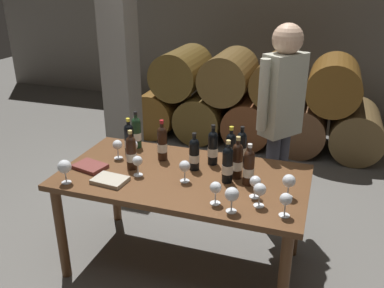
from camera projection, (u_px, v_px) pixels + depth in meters
The scene contains 30 objects.
ground_plane at pixel (184, 263), 3.13m from camera, with size 14.00×14.00×0.00m, color #66635E.
cellar_back_wall at pixel (276, 18), 6.25m from camera, with size 10.00×0.24×2.80m, color gray.
barrel_stack at pixel (253, 101), 5.19m from camera, with size 3.12×0.90×1.15m.
stone_pillar at pixel (119, 47), 4.41m from camera, with size 0.32×0.32×2.60m, color gray.
dining_table at pixel (183, 186), 2.87m from camera, with size 1.70×0.90×0.76m.
wine_bottle_0 at pixel (242, 146), 2.99m from camera, with size 0.07×0.07×0.27m.
wine_bottle_1 at pixel (213, 147), 2.95m from camera, with size 0.07×0.07×0.30m.
wine_bottle_2 at pixel (129, 139), 3.10m from camera, with size 0.07×0.07×0.29m.
wine_bottle_3 at pixel (227, 164), 2.69m from camera, with size 0.07×0.07×0.30m.
wine_bottle_4 at pixel (136, 132), 3.23m from camera, with size 0.07×0.07×0.30m.
wine_bottle_5 at pixel (194, 154), 2.87m from camera, with size 0.07×0.07×0.28m.
wine_bottle_6 at pixel (237, 160), 2.75m from camera, with size 0.07×0.07×0.30m.
wine_bottle_7 at pixel (231, 150), 2.91m from camera, with size 0.07×0.07×0.31m.
wine_bottle_8 at pixel (249, 167), 2.66m from camera, with size 0.07×0.07×0.29m.
wine_bottle_9 at pixel (162, 143), 3.01m from camera, with size 0.07×0.07×0.31m.
wine_bottle_10 at pixel (131, 152), 2.88m from camera, with size 0.07×0.07×0.29m.
wine_glass_0 at pixel (255, 182), 2.52m from camera, with size 0.07×0.07×0.15m.
wine_glass_1 at pixel (117, 145), 3.04m from camera, with size 0.07×0.07×0.15m.
wine_glass_2 at pixel (232, 195), 2.36m from camera, with size 0.08×0.08×0.16m.
wine_glass_3 at pixel (64, 167), 2.68m from camera, with size 0.09×0.09×0.16m.
wine_glass_4 at pixel (289, 181), 2.51m from camera, with size 0.08×0.08×0.16m.
wine_glass_5 at pixel (286, 200), 2.32m from camera, with size 0.07×0.07×0.15m.
wine_glass_6 at pixel (185, 167), 2.71m from camera, with size 0.08×0.08×0.15m.
wine_glass_7 at pixel (132, 146), 3.02m from camera, with size 0.08×0.08×0.16m.
wine_glass_8 at pixel (260, 190), 2.42m from camera, with size 0.08×0.08×0.15m.
wine_glass_9 at pixel (216, 188), 2.44m from camera, with size 0.07×0.07×0.15m.
wine_glass_10 at pixel (137, 162), 2.79m from camera, with size 0.07×0.07×0.14m.
tasting_notebook at pixel (110, 180), 2.73m from camera, with size 0.22×0.16×0.03m, color #B2A893.
leather_ledger at pixel (90, 166), 2.92m from camera, with size 0.22×0.16×0.03m, color brown.
sommelier_presenting at pixel (281, 111), 3.22m from camera, with size 0.33×0.41×1.72m.
Camera 1 is at (0.87, -2.38, 2.06)m, focal length 38.43 mm.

